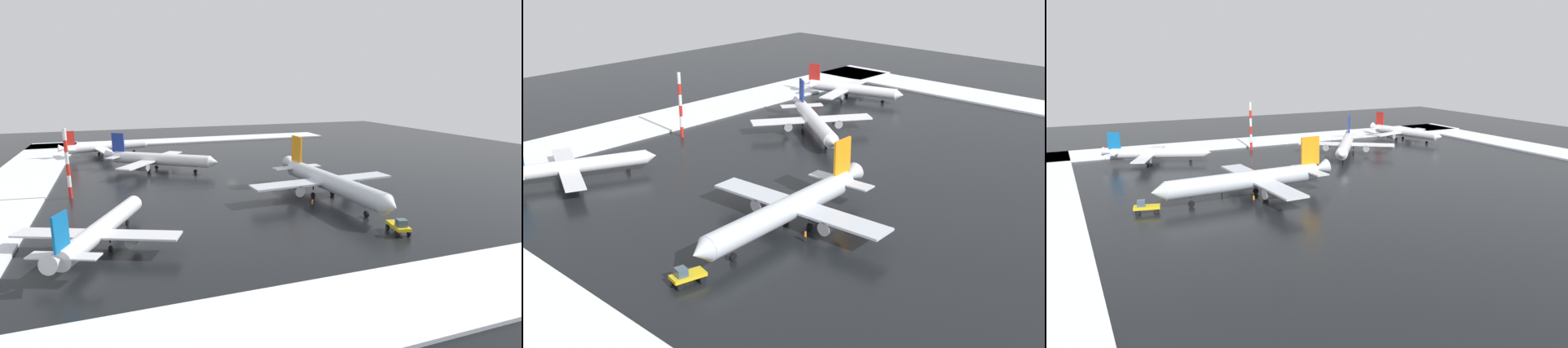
% 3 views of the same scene
% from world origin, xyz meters
% --- Properties ---
extents(ground_plane, '(240.00, 240.00, 0.00)m').
position_xyz_m(ground_plane, '(0.00, 0.00, 0.00)').
color(ground_plane, black).
extents(snow_bank_far, '(152.00, 16.00, 0.47)m').
position_xyz_m(snow_bank_far, '(0.00, -50.00, 0.23)').
color(snow_bank_far, white).
rests_on(snow_bank_far, ground_plane).
extents(snow_bank_left, '(14.00, 116.00, 0.47)m').
position_xyz_m(snow_bank_left, '(-67.00, 0.00, 0.23)').
color(snow_bank_left, white).
rests_on(snow_bank_left, ground_plane).
extents(airplane_far_rear, '(37.96, 31.49, 11.27)m').
position_xyz_m(airplane_far_rear, '(29.41, 12.08, 3.72)').
color(airplane_far_rear, silver).
rests_on(airplane_far_rear, ground_plane).
extents(airplane_distant_tail, '(24.59, 28.55, 9.82)m').
position_xyz_m(airplane_distant_tail, '(-10.44, -17.22, 3.24)').
color(airplane_distant_tail, white).
rests_on(airplane_distant_tail, ground_plane).
extents(airplane_parked_starboard, '(26.86, 22.78, 8.39)m').
position_xyz_m(airplane_parked_starboard, '(39.92, -30.38, 2.77)').
color(airplane_parked_starboard, silver).
rests_on(airplane_parked_starboard, ground_plane).
extents(airplane_parked_portside, '(24.00, 28.58, 8.61)m').
position_xyz_m(airplane_parked_portside, '(-41.31, -31.04, 2.84)').
color(airplane_parked_portside, white).
rests_on(airplane_parked_portside, ground_plane).
extents(pushback_tug, '(4.97, 3.15, 2.50)m').
position_xyz_m(pushback_tug, '(49.88, 13.13, 1.28)').
color(pushback_tug, gold).
rests_on(pushback_tug, ground_plane).
extents(ground_crew_by_nose_gear, '(0.36, 0.36, 1.71)m').
position_xyz_m(ground_crew_by_nose_gear, '(30.28, 16.34, 0.97)').
color(ground_crew_by_nose_gear, black).
rests_on(ground_crew_by_nose_gear, ground_plane).
extents(ground_crew_near_tug, '(0.36, 0.36, 1.71)m').
position_xyz_m(ground_crew_near_tug, '(33.52, 6.29, 0.97)').
color(ground_crew_near_tug, black).
rests_on(ground_crew_near_tug, ground_plane).
extents(antenna_mast, '(0.70, 0.70, 14.39)m').
position_xyz_m(antenna_mast, '(10.66, -37.17, 7.19)').
color(antenna_mast, red).
rests_on(antenna_mast, ground_plane).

